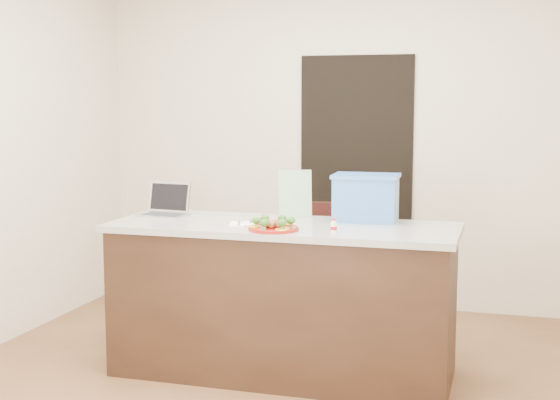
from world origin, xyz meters
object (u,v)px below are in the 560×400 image
(island, at_px, (283,299))
(napkin, at_px, (243,224))
(chair, at_px, (324,260))
(plate, at_px, (273,228))
(blue_box, at_px, (366,197))
(laptop, at_px, (166,206))
(yogurt_bottle, at_px, (334,227))

(island, distance_m, napkin, 0.52)
(island, bearing_deg, chair, 87.29)
(plate, xyz_separation_m, napkin, (-0.23, 0.15, -0.01))
(napkin, height_order, blue_box, blue_box)
(plate, relative_size, laptop, 0.91)
(yogurt_bottle, xyz_separation_m, laptop, (-1.17, 0.34, 0.02))
(laptop, distance_m, blue_box, 1.28)
(plate, distance_m, napkin, 0.28)
(island, bearing_deg, yogurt_bottle, -29.85)
(plate, height_order, blue_box, blue_box)
(plate, height_order, yogurt_bottle, yogurt_bottle)
(island, xyz_separation_m, blue_box, (0.45, 0.26, 0.60))
(plate, distance_m, yogurt_bottle, 0.34)
(plate, bearing_deg, yogurt_bottle, 5.01)
(napkin, relative_size, laptop, 0.50)
(island, bearing_deg, blue_box, 29.98)
(laptop, bearing_deg, chair, 47.76)
(plate, bearing_deg, chair, 88.54)
(island, height_order, blue_box, blue_box)
(plate, height_order, laptop, laptop)
(island, relative_size, napkin, 13.04)
(island, relative_size, chair, 2.22)
(island, xyz_separation_m, plate, (0.01, -0.23, 0.47))
(plate, xyz_separation_m, laptop, (-0.83, 0.37, 0.04))
(island, height_order, napkin, napkin)
(napkin, bearing_deg, chair, 75.01)
(yogurt_bottle, bearing_deg, napkin, 168.31)
(napkin, height_order, laptop, laptop)
(laptop, relative_size, chair, 0.34)
(napkin, xyz_separation_m, chair, (0.26, 0.98, -0.40))
(plate, bearing_deg, laptop, 156.01)
(chair, bearing_deg, yogurt_bottle, -85.89)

